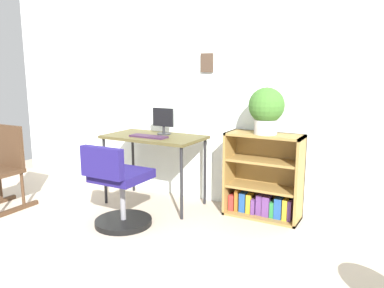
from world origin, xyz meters
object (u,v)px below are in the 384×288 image
object	(u,v)px
potted_plant_on_shelf	(266,109)
bookshelf_low	(264,181)
office_chair	(119,191)
monitor	(163,121)
rocking_chair	(1,167)
keyboard	(149,136)
desk	(154,142)

from	to	relation	value
potted_plant_on_shelf	bookshelf_low	bearing A→B (deg)	104.10
office_chair	monitor	bearing A→B (deg)	91.49
rocking_chair	potted_plant_on_shelf	bearing A→B (deg)	23.41
rocking_chair	potted_plant_on_shelf	size ratio (longest dim) A/B	1.98
keyboard	monitor	bearing A→B (deg)	81.49
keyboard	bookshelf_low	bearing A→B (deg)	16.95
keyboard	bookshelf_low	xyz separation A→B (m)	(1.10, 0.34, -0.39)
potted_plant_on_shelf	rocking_chair	bearing A→B (deg)	-156.59
desk	monitor	size ratio (longest dim) A/B	3.67
rocking_chair	bookshelf_low	xyz separation A→B (m)	(2.39, 1.09, -0.08)
monitor	rocking_chair	bearing A→B (deg)	-143.41
office_chair	bookshelf_low	bearing A→B (deg)	40.13
desk	potted_plant_on_shelf	distance (m)	1.20
rocking_chair	desk	bearing A→B (deg)	34.26
rocking_chair	potted_plant_on_shelf	world-z (taller)	potted_plant_on_shelf
monitor	office_chair	xyz separation A→B (m)	(0.02, -0.77, -0.54)
desk	bookshelf_low	size ratio (longest dim) A/B	1.25
desk	potted_plant_on_shelf	size ratio (longest dim) A/B	2.37
bookshelf_low	office_chair	bearing A→B (deg)	-139.87
rocking_chair	office_chair	bearing A→B (deg)	8.74
rocking_chair	bookshelf_low	distance (m)	2.63
keyboard	rocking_chair	world-z (taller)	rocking_chair
keyboard	desk	bearing A→B (deg)	95.42
desk	potted_plant_on_shelf	bearing A→B (deg)	8.71
rocking_chair	bookshelf_low	bearing A→B (deg)	24.57
bookshelf_low	potted_plant_on_shelf	distance (m)	0.70
keyboard	bookshelf_low	size ratio (longest dim) A/B	0.49
office_chair	keyboard	bearing A→B (deg)	95.53
rocking_chair	potted_plant_on_shelf	distance (m)	2.69
desk	keyboard	distance (m)	0.13
keyboard	potted_plant_on_shelf	distance (m)	1.19
monitor	bookshelf_low	xyz separation A→B (m)	(1.07, 0.11, -0.53)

